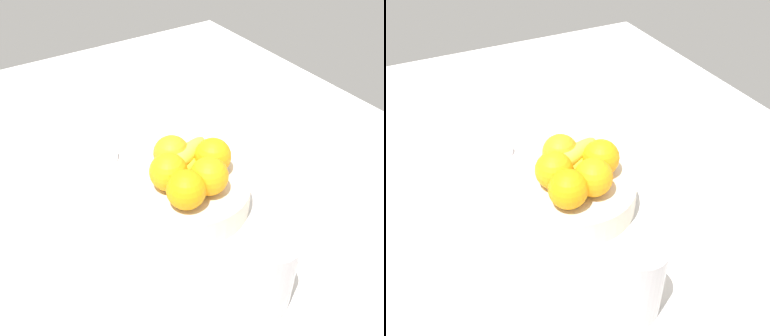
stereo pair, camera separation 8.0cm
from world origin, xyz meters
The scene contains 10 objects.
ground_plane centered at (0.00, 0.00, -1.50)cm, with size 180.00×140.00×3.00cm, color silver.
fruit_bowl centered at (0.98, 1.90, 3.15)cm, with size 24.88×24.88×6.29cm, color beige.
orange_front_left centered at (5.02, 3.33, 10.28)cm, with size 7.98×7.98×7.98cm, color orange.
orange_front_right centered at (0.30, 7.81, 10.28)cm, with size 7.98×7.98×7.98cm, color orange.
orange_center centered at (-5.60, 0.96, 10.28)cm, with size 7.98×7.98×7.98cm, color orange.
orange_back_left centered at (-0.57, -2.79, 10.28)cm, with size 7.98×7.98×7.98cm, color orange.
orange_back_right centered at (6.02, -2.70, 10.28)cm, with size 7.98×7.98×7.98cm, color orange.
banana_bunch centered at (-2.25, 2.18, 9.39)cm, with size 10.83×17.61×6.20cm.
thermos_tumbler centered at (28.57, -0.88, 7.67)cm, with size 8.30×8.30×15.34cm, color #B5B0B3.
jar_lid centered at (-24.93, -7.39, 0.68)cm, with size 6.94×6.94×1.36cm, color white.
Camera 2 is at (63.59, -29.26, 66.02)cm, focal length 40.82 mm.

